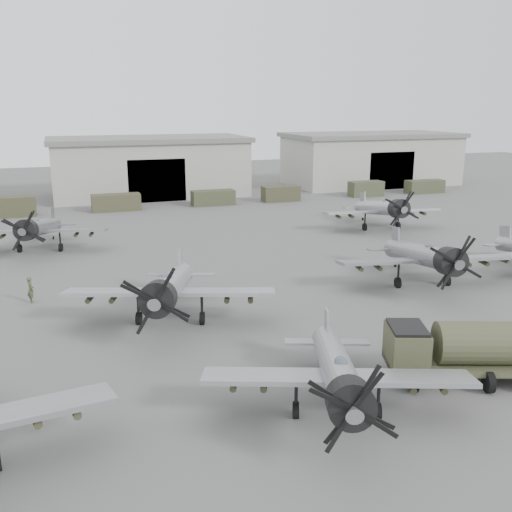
{
  "coord_description": "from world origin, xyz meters",
  "views": [
    {
      "loc": [
        -13.04,
        -25.24,
        13.41
      ],
      "look_at": [
        0.33,
        13.42,
        2.5
      ],
      "focal_mm": 40.0,
      "sensor_mm": 36.0,
      "label": 1
    }
  ],
  "objects_px": {
    "aircraft_mid_2": "(425,257)",
    "fuel_tanker": "(465,347)",
    "aircraft_far_1": "(383,209)",
    "aircraft_near_1": "(339,374)",
    "aircraft_far_0": "(38,228)",
    "ground_crew": "(31,290)",
    "aircraft_mid_1": "(169,288)"
  },
  "relations": [
    {
      "from": "fuel_tanker",
      "to": "ground_crew",
      "type": "relative_size",
      "value": 4.48
    },
    {
      "from": "aircraft_near_1",
      "to": "aircraft_mid_2",
      "type": "height_order",
      "value": "aircraft_mid_2"
    },
    {
      "from": "aircraft_far_1",
      "to": "fuel_tanker",
      "type": "height_order",
      "value": "aircraft_far_1"
    },
    {
      "from": "aircraft_mid_2",
      "to": "fuel_tanker",
      "type": "bearing_deg",
      "value": -107.05
    },
    {
      "from": "aircraft_mid_2",
      "to": "fuel_tanker",
      "type": "xyz_separation_m",
      "value": [
        -7.07,
        -13.46,
        -0.63
      ]
    },
    {
      "from": "aircraft_far_1",
      "to": "ground_crew",
      "type": "bearing_deg",
      "value": -152.89
    },
    {
      "from": "aircraft_mid_1",
      "to": "aircraft_far_1",
      "type": "bearing_deg",
      "value": 55.37
    },
    {
      "from": "aircraft_mid_2",
      "to": "fuel_tanker",
      "type": "height_order",
      "value": "aircraft_mid_2"
    },
    {
      "from": "fuel_tanker",
      "to": "ground_crew",
      "type": "bearing_deg",
      "value": 156.8
    },
    {
      "from": "ground_crew",
      "to": "aircraft_far_1",
      "type": "bearing_deg",
      "value": -87.88
    },
    {
      "from": "aircraft_mid_2",
      "to": "fuel_tanker",
      "type": "relative_size",
      "value": 1.58
    },
    {
      "from": "aircraft_near_1",
      "to": "aircraft_mid_1",
      "type": "xyz_separation_m",
      "value": [
        -4.83,
        13.41,
        0.23
      ]
    },
    {
      "from": "aircraft_far_0",
      "to": "fuel_tanker",
      "type": "height_order",
      "value": "aircraft_far_0"
    },
    {
      "from": "aircraft_near_1",
      "to": "aircraft_mid_1",
      "type": "bearing_deg",
      "value": 130.24
    },
    {
      "from": "aircraft_near_1",
      "to": "fuel_tanker",
      "type": "xyz_separation_m",
      "value": [
        7.69,
        1.31,
        -0.42
      ]
    },
    {
      "from": "aircraft_far_1",
      "to": "fuel_tanker",
      "type": "relative_size",
      "value": 1.58
    },
    {
      "from": "aircraft_mid_2",
      "to": "aircraft_far_0",
      "type": "xyz_separation_m",
      "value": [
        -27.7,
        20.77,
        -0.13
      ]
    },
    {
      "from": "aircraft_near_1",
      "to": "aircraft_far_0",
      "type": "height_order",
      "value": "aircraft_far_0"
    },
    {
      "from": "aircraft_near_1",
      "to": "ground_crew",
      "type": "height_order",
      "value": "aircraft_near_1"
    },
    {
      "from": "ground_crew",
      "to": "aircraft_far_0",
      "type": "bearing_deg",
      "value": -18.68
    },
    {
      "from": "aircraft_near_1",
      "to": "aircraft_mid_1",
      "type": "height_order",
      "value": "aircraft_mid_1"
    },
    {
      "from": "fuel_tanker",
      "to": "aircraft_near_1",
      "type": "bearing_deg",
      "value": -150.59
    },
    {
      "from": "aircraft_far_1",
      "to": "fuel_tanker",
      "type": "distance_m",
      "value": 35.53
    },
    {
      "from": "aircraft_far_1",
      "to": "aircraft_mid_1",
      "type": "bearing_deg",
      "value": -136.24
    },
    {
      "from": "aircraft_mid_2",
      "to": "aircraft_far_0",
      "type": "distance_m",
      "value": 34.62
    },
    {
      "from": "aircraft_mid_1",
      "to": "aircraft_mid_2",
      "type": "height_order",
      "value": "aircraft_mid_1"
    },
    {
      "from": "fuel_tanker",
      "to": "aircraft_far_1",
      "type": "bearing_deg",
      "value": 85.03
    },
    {
      "from": "fuel_tanker",
      "to": "ground_crew",
      "type": "height_order",
      "value": "fuel_tanker"
    },
    {
      "from": "aircraft_near_1",
      "to": "ground_crew",
      "type": "relative_size",
      "value": 6.36
    },
    {
      "from": "aircraft_far_0",
      "to": "aircraft_far_1",
      "type": "xyz_separation_m",
      "value": [
        35.48,
        -1.95,
        0.12
      ]
    },
    {
      "from": "aircraft_near_1",
      "to": "aircraft_mid_2",
      "type": "relative_size",
      "value": 0.9
    },
    {
      "from": "aircraft_mid_2",
      "to": "aircraft_far_1",
      "type": "height_order",
      "value": "aircraft_mid_2"
    }
  ]
}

